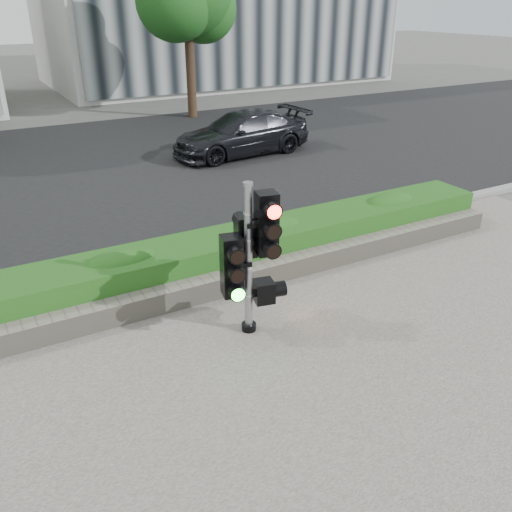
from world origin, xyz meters
name	(u,v)px	position (x,y,z in m)	size (l,w,h in m)	color
ground	(274,360)	(0.00, 0.00, 0.00)	(120.00, 120.00, 0.00)	#51514C
sidewalk	(409,496)	(0.00, -2.50, 0.01)	(16.00, 11.00, 0.03)	#9E9389
road	(89,170)	(0.00, 10.00, 0.01)	(60.00, 13.00, 0.02)	black
curb	(183,264)	(0.00, 3.15, 0.06)	(60.00, 0.25, 0.12)	gray
stone_wall	(212,286)	(0.00, 1.90, 0.20)	(12.00, 0.32, 0.34)	gray
hedge	(196,261)	(0.00, 2.55, 0.37)	(12.00, 1.00, 0.68)	green
traffic_signal	(250,252)	(0.07, 0.79, 1.24)	(0.80, 0.63, 2.20)	black
car_dark	(241,133)	(4.50, 9.43, 0.65)	(1.75, 4.31, 1.25)	black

